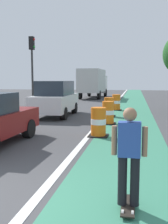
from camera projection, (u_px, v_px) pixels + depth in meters
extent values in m
cube|color=#387F60|center=(131.00, 115.00, 15.87)|extent=(2.50, 80.00, 0.01)
cube|color=silver|center=(106.00, 115.00, 16.15)|extent=(0.20, 80.00, 0.01)
cube|color=black|center=(128.00, 205.00, 4.38)|extent=(0.22, 0.80, 0.02)
cylinder|color=silver|center=(124.00, 199.00, 4.65)|extent=(0.04, 0.11, 0.11)
cylinder|color=silver|center=(133.00, 199.00, 4.62)|extent=(0.04, 0.11, 0.11)
cylinder|color=silver|center=(122.00, 213.00, 4.15)|extent=(0.04, 0.11, 0.11)
cylinder|color=silver|center=(133.00, 214.00, 4.12)|extent=(0.04, 0.11, 0.11)
cylinder|color=black|center=(122.00, 180.00, 4.35)|extent=(0.15, 0.15, 0.82)
cylinder|color=black|center=(135.00, 181.00, 4.31)|extent=(0.15, 0.15, 0.82)
cube|color=#2D4CA5|center=(129.00, 139.00, 4.25)|extent=(0.36, 0.22, 0.56)
cylinder|color=#9E7051|center=(114.00, 140.00, 4.30)|extent=(0.09, 0.09, 0.48)
cylinder|color=#9E7051|center=(145.00, 142.00, 4.21)|extent=(0.09, 0.09, 0.48)
sphere|color=#9E7051|center=(130.00, 114.00, 4.20)|extent=(0.22, 0.22, 0.22)
cylinder|color=black|center=(29.00, 128.00, 9.76)|extent=(0.30, 0.69, 0.68)
cube|color=silver|center=(56.00, 103.00, 15.49)|extent=(1.97, 4.65, 0.90)
cube|color=#232D38|center=(56.00, 88.00, 15.39)|extent=(1.70, 2.90, 0.80)
cylinder|color=black|center=(49.00, 107.00, 17.08)|extent=(0.30, 0.69, 0.68)
cylinder|color=black|center=(74.00, 108.00, 16.81)|extent=(0.30, 0.69, 0.68)
cylinder|color=black|center=(34.00, 113.00, 14.28)|extent=(0.30, 0.69, 0.68)
cylinder|color=black|center=(64.00, 114.00, 14.02)|extent=(0.30, 0.69, 0.68)
cylinder|color=orange|center=(98.00, 130.00, 9.99)|extent=(0.56, 0.56, 0.42)
cylinder|color=white|center=(98.00, 121.00, 9.95)|extent=(0.57, 0.57, 0.21)
cylinder|color=orange|center=(98.00, 113.00, 9.92)|extent=(0.56, 0.56, 0.42)
cube|color=black|center=(98.00, 136.00, 10.02)|extent=(0.73, 0.73, 0.04)
cylinder|color=orange|center=(108.00, 119.00, 12.76)|extent=(0.56, 0.56, 0.42)
cylinder|color=white|center=(108.00, 112.00, 12.72)|extent=(0.57, 0.57, 0.21)
cylinder|color=orange|center=(108.00, 106.00, 12.69)|extent=(0.56, 0.56, 0.42)
cube|color=black|center=(108.00, 124.00, 12.79)|extent=(0.73, 0.73, 0.04)
cylinder|color=orange|center=(109.00, 112.00, 15.40)|extent=(0.56, 0.56, 0.42)
cylinder|color=white|center=(109.00, 107.00, 15.36)|extent=(0.57, 0.57, 0.21)
cylinder|color=orange|center=(109.00, 101.00, 15.32)|extent=(0.56, 0.56, 0.42)
cube|color=black|center=(109.00, 116.00, 15.42)|extent=(0.73, 0.73, 0.04)
cylinder|color=orange|center=(116.00, 107.00, 18.51)|extent=(0.56, 0.56, 0.42)
cylinder|color=white|center=(116.00, 102.00, 18.48)|extent=(0.57, 0.57, 0.21)
cylinder|color=orange|center=(116.00, 98.00, 18.44)|extent=(0.56, 0.56, 0.42)
cube|color=black|center=(116.00, 110.00, 18.54)|extent=(0.73, 0.73, 0.04)
cube|color=beige|center=(92.00, 81.00, 29.71)|extent=(2.43, 5.65, 2.50)
cube|color=silver|center=(98.00, 84.00, 33.49)|extent=(2.24, 1.95, 2.10)
cylinder|color=black|center=(89.00, 93.00, 33.65)|extent=(0.32, 0.97, 0.96)
cylinder|color=black|center=(105.00, 93.00, 33.21)|extent=(0.32, 0.97, 0.96)
cylinder|color=black|center=(80.00, 95.00, 28.75)|extent=(0.32, 0.97, 0.96)
cylinder|color=black|center=(99.00, 95.00, 28.31)|extent=(0.32, 0.97, 0.96)
cylinder|color=#2D2D2D|center=(33.00, 80.00, 18.91)|extent=(0.14, 0.14, 4.20)
cube|color=black|center=(32.00, 43.00, 18.60)|extent=(0.32, 0.32, 0.90)
sphere|color=red|center=(34.00, 39.00, 18.53)|extent=(0.16, 0.16, 0.16)
sphere|color=green|center=(34.00, 47.00, 18.60)|extent=(0.16, 0.16, 0.16)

